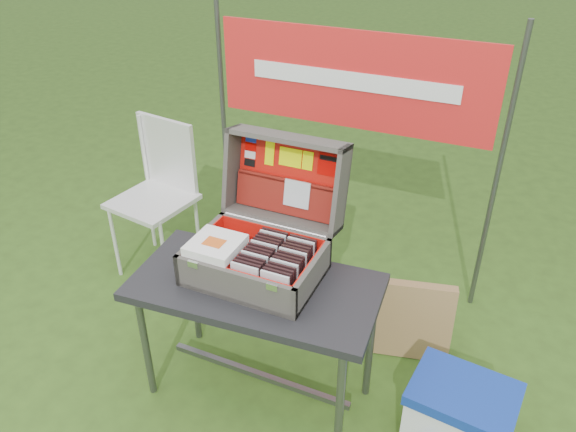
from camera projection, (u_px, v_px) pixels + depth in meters
The scene contains 94 objects.
ground at pixel (270, 383), 2.93m from camera, with size 80.00×80.00×0.00m, color #304D18.
table at pixel (257, 341), 2.70m from camera, with size 1.12×0.56×0.70m, color black, non-canonical shape.
table_top at pixel (255, 287), 2.53m from camera, with size 1.12×0.56×0.04m, color black.
table_leg_fl at pixel (145, 343), 2.72m from camera, with size 0.04×0.04×0.66m, color #59595B.
table_leg_fr at pixel (339, 412), 2.37m from camera, with size 0.04×0.04×0.66m, color #59595B.
table_leg_bl at pixel (194, 291), 3.06m from camera, with size 0.04×0.04×0.66m, color #59595B.
table_leg_br at pixel (370, 345), 2.71m from camera, with size 0.04×0.04×0.66m, color #59595B.
table_brace at pixel (259, 375), 2.82m from camera, with size 0.97×0.03×0.03m, color #59595B.
suitcase at pixel (260, 219), 2.48m from camera, with size 0.58×0.58×0.55m, color #545047, non-canonical shape.
suitcase_base_bottom at pixel (255, 274), 2.56m from camera, with size 0.58×0.42×0.02m, color #545047.
suitcase_base_wall_front at pixel (234, 287), 2.38m from camera, with size 0.58×0.02×0.16m, color #545047.
suitcase_base_wall_back at pixel (274, 240), 2.68m from camera, with size 0.58×0.02×0.16m, color #545047.
suitcase_base_wall_left at pixel (202, 248), 2.63m from camera, with size 0.02×0.42×0.16m, color #545047.
suitcase_base_wall_right at pixel (312, 278), 2.43m from camera, with size 0.02×0.42×0.16m, color #545047.
suitcase_liner_floor at pixel (255, 271), 2.56m from camera, with size 0.54×0.37×0.01m, color red.
suitcase_latch_left at pixel (193, 265), 2.40m from camera, with size 0.05×0.01×0.03m, color silver.
suitcase_latch_right at pixel (272, 287), 2.27m from camera, with size 0.05×0.01×0.03m, color silver.
suitcase_hinge at pixel (275, 225), 2.65m from camera, with size 0.02×0.02×0.53m, color silver.
suitcase_lid_back at pixel (290, 176), 2.70m from camera, with size 0.58×0.42×0.02m, color #545047.
suitcase_lid_rim_far at pixel (288, 138), 2.58m from camera, with size 0.58×0.02×0.16m, color #545047.
suitcase_lid_rim_near at pixel (282, 218), 2.72m from camera, with size 0.58×0.02×0.16m, color #545047.
suitcase_lid_rim_left at pixel (233, 168), 2.75m from camera, with size 0.02×0.42×0.16m, color #545047.
suitcase_lid_rim_right at pixel (341, 191), 2.55m from camera, with size 0.02×0.42×0.16m, color #545047.
suitcase_lid_liner at pixel (289, 177), 2.69m from camera, with size 0.53×0.37×0.01m, color red.
suitcase_liner_wall_front at pixel (235, 283), 2.38m from camera, with size 0.54×0.01×0.13m, color red.
suitcase_liner_wall_back at pixel (272, 239), 2.67m from camera, with size 0.54×0.01×0.13m, color red.
suitcase_liner_wall_left at pixel (204, 246), 2.62m from camera, with size 0.01×0.37×0.13m, color red.
suitcase_liner_wall_right at pixel (309, 275), 2.43m from camera, with size 0.01×0.37×0.13m, color red.
suitcase_lid_pocket at pixel (286, 197), 2.71m from camera, with size 0.52×0.17×0.03m, color maroon.
suitcase_pocket_edge at pixel (287, 180), 2.68m from camera, with size 0.51×0.02×0.02m, color maroon.
suitcase_pocket_cd at pixel (297, 194), 2.66m from camera, with size 0.13×0.13×0.01m, color silver.
lid_sticker_cc_a at pixel (251, 139), 2.71m from camera, with size 0.06×0.04×0.00m, color #1933B2.
lid_sticker_cc_b at pixel (251, 147), 2.72m from camera, with size 0.06×0.04×0.00m, color #BF0300.
lid_sticker_cc_c at pixel (250, 155), 2.74m from camera, with size 0.06×0.04×0.00m, color white.
lid_sticker_cc_d at pixel (250, 163), 2.75m from camera, with size 0.06×0.04×0.00m, color black.
lid_card_neon_tall at pixel (270, 153), 2.69m from camera, with size 0.05×0.11×0.00m, color #E6F801.
lid_card_neon_main at pixel (290, 157), 2.65m from camera, with size 0.11×0.09×0.00m, color #E6F801.
lid_card_neon_small at pixel (308, 161), 2.62m from camera, with size 0.05×0.09×0.00m, color #E6F801.
lid_sticker_band at pixel (329, 165), 2.59m from camera, with size 0.10×0.10×0.00m, color #BF0300.
lid_sticker_band_bar at pixel (329, 159), 2.57m from camera, with size 0.09×0.02×0.00m, color black.
cd_left_0 at pixel (245, 280), 2.38m from camera, with size 0.13×0.01×0.15m, color silver.
cd_left_1 at pixel (248, 277), 2.40m from camera, with size 0.13×0.01×0.15m, color black.
cd_left_2 at pixel (250, 274), 2.42m from camera, with size 0.13×0.01×0.15m, color black.
cd_left_3 at pixel (253, 271), 2.43m from camera, with size 0.13×0.01×0.15m, color black.
cd_left_4 at pixel (255, 268), 2.45m from camera, with size 0.13×0.01×0.15m, color silver.
cd_left_5 at pixel (257, 265), 2.47m from camera, with size 0.13×0.01×0.15m, color black.
cd_left_6 at pixel (260, 262), 2.49m from camera, with size 0.13×0.01×0.15m, color black.
cd_left_7 at pixel (262, 259), 2.50m from camera, with size 0.13×0.01×0.15m, color black.
cd_left_8 at pixel (264, 257), 2.52m from camera, with size 0.13×0.01×0.15m, color silver.
cd_left_9 at pixel (267, 254), 2.54m from camera, with size 0.13×0.01×0.15m, color black.
cd_left_10 at pixel (269, 251), 2.56m from camera, with size 0.13×0.01×0.15m, color black.
cd_left_11 at pixel (271, 249), 2.58m from camera, with size 0.13×0.01×0.15m, color black.
cd_left_12 at pixel (273, 246), 2.59m from camera, with size 0.13×0.01×0.15m, color silver.
cd_left_13 at pixel (275, 244), 2.61m from camera, with size 0.13×0.01×0.15m, color black.
cd_right_0 at pixel (275, 288), 2.33m from camera, with size 0.13×0.01×0.15m, color silver.
cd_right_1 at pixel (277, 285), 2.35m from camera, with size 0.13×0.01×0.15m, color black.
cd_right_2 at pixel (280, 282), 2.37m from camera, with size 0.13×0.01×0.15m, color black.
cd_right_3 at pixel (282, 279), 2.38m from camera, with size 0.13×0.01×0.15m, color black.
cd_right_4 at pixel (284, 276), 2.40m from camera, with size 0.13×0.01×0.15m, color silver.
cd_right_5 at pixel (286, 273), 2.42m from camera, with size 0.13×0.01×0.15m, color black.
cd_right_6 at pixel (289, 270), 2.44m from camera, with size 0.13×0.01×0.15m, color black.
cd_right_7 at pixel (291, 267), 2.45m from camera, with size 0.13×0.01×0.15m, color black.
cd_right_8 at pixel (293, 264), 2.47m from camera, with size 0.13×0.01×0.15m, color silver.
cd_right_9 at pixel (295, 262), 2.49m from camera, with size 0.13×0.01×0.15m, color black.
cd_right_10 at pixel (297, 259), 2.51m from camera, with size 0.13×0.01×0.15m, color black.
cd_right_11 at pixel (299, 256), 2.53m from camera, with size 0.13×0.01×0.15m, color black.
cd_right_12 at pixel (301, 253), 2.54m from camera, with size 0.13×0.01×0.15m, color silver.
cd_right_13 at pixel (303, 251), 2.56m from camera, with size 0.13×0.01×0.15m, color black.
songbook_0 at pixel (216, 248), 2.48m from camera, with size 0.22×0.22×0.01m, color white.
songbook_1 at pixel (216, 247), 2.48m from camera, with size 0.22×0.22×0.01m, color white.
songbook_2 at pixel (216, 246), 2.48m from camera, with size 0.22×0.22×0.01m, color white.
songbook_3 at pixel (216, 246), 2.47m from camera, with size 0.22×0.22×0.01m, color white.
songbook_4 at pixel (216, 245), 2.47m from camera, with size 0.22×0.22×0.01m, color white.
songbook_5 at pixel (215, 244), 2.47m from camera, with size 0.22×0.22×0.01m, color white.
songbook_6 at pixel (215, 243), 2.47m from camera, with size 0.22×0.22×0.01m, color white.
songbook_7 at pixel (215, 242), 2.46m from camera, with size 0.22×0.22×0.01m, color white.
songbook_graphic at pixel (214, 242), 2.45m from camera, with size 0.09×0.07×0.00m, color #D85919.
cooler at pixel (458, 420), 2.49m from camera, with size 0.44×0.34×0.39m, color white, non-canonical shape.
cooler_body at pixel (457, 424), 2.51m from camera, with size 0.42×0.32×0.34m, color white.
cooler_lid at pixel (464, 394), 2.41m from camera, with size 0.44×0.34×0.05m, color navy.
chair at pixel (153, 203), 3.56m from camera, with size 0.45×0.49×0.99m, color silver, non-canonical shape.
chair_seat at pixel (152, 201), 3.55m from camera, with size 0.45×0.45×0.03m, color silver.
chair_backrest at pixel (167, 153), 3.59m from camera, with size 0.45×0.03×0.47m, color silver.
chair_leg_fl at pixel (115, 243), 3.60m from camera, with size 0.02×0.02×0.50m, color silver.
chair_leg_fr at pixel (164, 257), 3.47m from camera, with size 0.02×0.02×0.50m, color silver.
chair_leg_bl at pixel (151, 215), 3.90m from camera, with size 0.02×0.02×0.50m, color silver.
chair_leg_br at pixel (197, 227), 3.77m from camera, with size 0.02×0.02×0.50m, color silver.
chair_upright_left at pixel (143, 150), 3.67m from camera, with size 0.02×0.02×0.47m, color silver.
chair_upright_right at pixel (193, 160), 3.53m from camera, with size 0.02×0.02×0.47m, color silver.
cardboard_box at pixel (412, 320), 3.01m from camera, with size 0.43×0.07×0.45m, color olive.
banner_post_left at pixel (224, 131), 3.65m from camera, with size 0.03×0.03×1.70m, color #59595B.
banner_post_right at pixel (496, 181), 3.05m from camera, with size 0.03×0.03×1.70m, color #59595B.
banner at pixel (352, 80), 3.11m from camera, with size 1.60×0.01×0.55m, color red.
banner_text at pixel (351, 81), 3.10m from camera, with size 1.20×0.00×0.10m, color white.
Camera 1 is at (0.93, -1.84, 2.26)m, focal length 35.00 mm.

